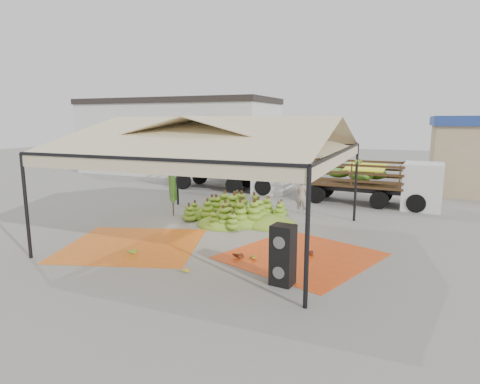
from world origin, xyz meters
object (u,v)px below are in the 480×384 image
at_px(speaker_stack, 283,255).
at_px(truck_right, 377,178).
at_px(banana_heap, 241,208).
at_px(truck_left, 237,165).
at_px(vendor, 302,196).

xyz_separation_m(speaker_stack, truck_right, (1.35, 10.54, 0.52)).
xyz_separation_m(banana_heap, truck_left, (-2.95, 6.48, 0.88)).
distance_m(speaker_stack, vendor, 7.63).
relative_size(speaker_stack, truck_left, 0.22).
xyz_separation_m(speaker_stack, vendor, (-1.44, 7.49, 0.01)).
relative_size(vendor, truck_right, 0.25).
bearing_deg(banana_heap, speaker_stack, -57.97).
distance_m(banana_heap, speaker_stack, 6.23).
bearing_deg(truck_right, truck_left, 174.30).
height_order(vendor, truck_right, truck_right).
bearing_deg(truck_right, vendor, -128.98).
bearing_deg(truck_right, banana_heap, -128.07).
relative_size(banana_heap, truck_left, 0.74).
bearing_deg(vendor, truck_right, -134.87).
distance_m(truck_left, truck_right, 7.70).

